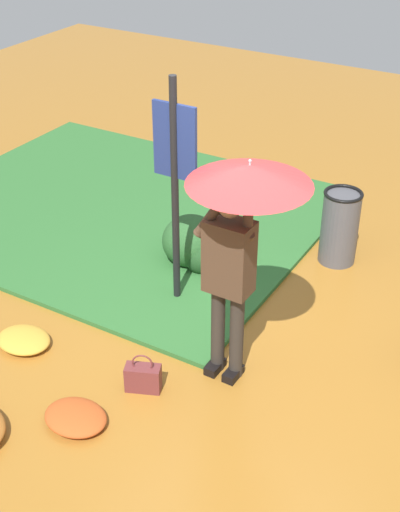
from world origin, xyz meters
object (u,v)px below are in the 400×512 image
Objects in this scene: person_with_umbrella at (240,218)px; trash_bin at (340,227)px; handbag at (143,377)px; info_sign_post at (175,168)px.

person_with_umbrella reaches higher than trash_bin.
handbag is 2.88m from trash_bin.
info_sign_post is at bearing 145.57° from person_with_umbrella.
trash_bin is at bearing 76.77° from handbag.
trash_bin is (1.11, 1.51, -1.03)m from info_sign_post.
info_sign_post is 2.14m from trash_bin.
trash_bin is (0.65, 2.79, 0.29)m from handbag.
handbag is at bearing -135.32° from person_with_umbrella.
person_with_umbrella is 0.89× the size of info_sign_post.
handbag is at bearing -103.23° from trash_bin.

